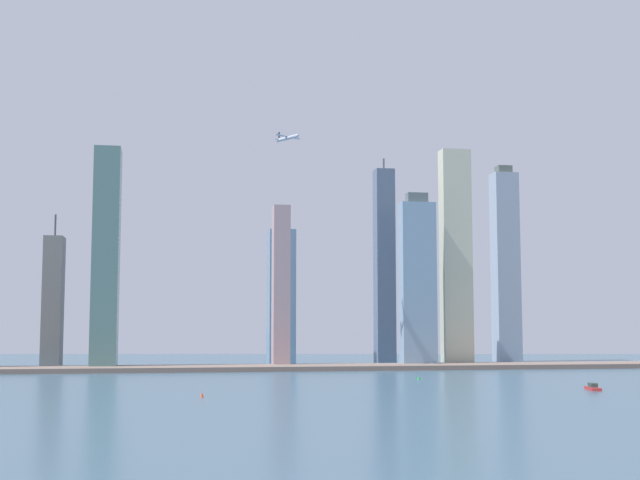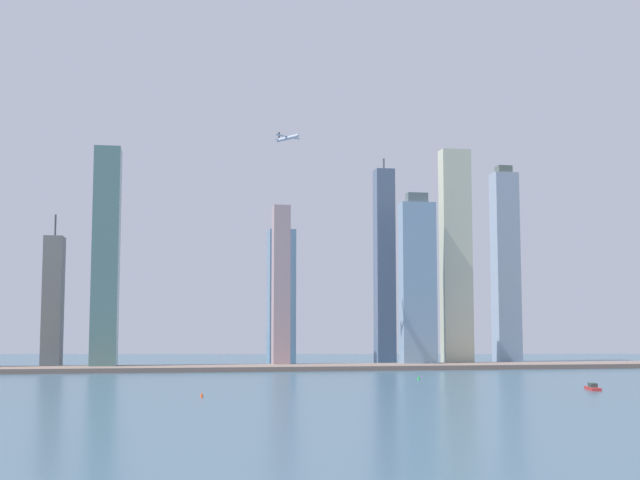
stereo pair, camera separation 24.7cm
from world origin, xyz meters
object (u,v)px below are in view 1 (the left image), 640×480
Objects in this scene: skyscraper_5 at (384,266)px; skyscraper_10 at (281,295)px; skyscraper_3 at (53,302)px; skyscraper_2 at (106,258)px; boat_0 at (593,387)px; channel_buoy_1 at (202,394)px; skyscraper_0 at (456,257)px; skyscraper_7 at (418,283)px; channel_buoy_0 at (419,378)px; skyscraper_4 at (281,286)px; airplane at (288,138)px; skyscraper_8 at (505,265)px.

skyscraper_10 is (-90.30, -1.21, -26.23)m from skyscraper_5.
skyscraper_5 is at bearing 3.12° from skyscraper_3.
boat_0 is (264.62, -244.18, -82.22)m from skyscraper_2.
skyscraper_5 is 72.13× the size of channel_buoy_1.
boat_0 is (-15.82, -261.03, -88.16)m from skyscraper_0.
skyscraper_3 is at bearing 170.85° from skyscraper_7.
skyscraper_5 is 1.48× the size of skyscraper_10.
skyscraper_5 reaches higher than channel_buoy_1.
skyscraper_7 is 60.36× the size of channel_buoy_0.
channel_buoy_1 is (-77.21, -314.77, -56.99)m from skyscraper_10.
skyscraper_2 is at bearing -47.06° from skyscraper_3.
skyscraper_2 reaches higher than skyscraper_7.
skyscraper_0 reaches higher than channel_buoy_0.
skyscraper_0 is 149.97m from skyscraper_4.
skyscraper_3 is 184.56m from skyscraper_10.
skyscraper_10 is at bearing 4.27° from skyscraper_3.
skyscraper_2 is at bearing -179.87° from skyscraper_7.
skyscraper_4 reaches higher than boat_0.
skyscraper_0 is 174.06m from airplane.
skyscraper_4 is (176.64, -41.85, 11.56)m from skyscraper_3.
skyscraper_10 is at bearing -179.23° from skyscraper_5.
skyscraper_7 is 318.63m from channel_buoy_1.
skyscraper_8 is 72.92× the size of channel_buoy_1.
channel_buoy_1 is (-167.51, -315.99, -83.22)m from skyscraper_5.
skyscraper_7 is at bearing -2.22° from skyscraper_4.
channel_buoy_0 is 0.10× the size of airplane.
skyscraper_0 is 46.74m from skyscraper_7.
skyscraper_7 is 118.75m from skyscraper_10.
skyscraper_7 is at bearing -30.35° from skyscraper_10.
skyscraper_10 is (7.30, 55.58, -5.18)m from skyscraper_4.
skyscraper_7 reaches higher than boat_0.
skyscraper_8 reaches higher than skyscraper_7.
skyscraper_5 is 226.25m from channel_buoy_0.
skyscraper_5 is at bearing 62.07° from channel_buoy_1.
skyscraper_5 is 124.71m from skyscraper_8.
skyscraper_2 is at bearing 143.75° from channel_buoy_0.
skyscraper_2 is at bearing 103.98° from channel_buoy_1.
skyscraper_4 is at bearing -97.48° from skyscraper_10.
channel_buoy_1 is at bearing -128.67° from skyscraper_0.
skyscraper_0 is 1.48× the size of skyscraper_10.
skyscraper_8 reaches higher than boat_0.
airplane reaches higher than skyscraper_5.
airplane reaches higher than channel_buoy_0.
skyscraper_4 is 0.70× the size of skyscraper_8.
skyscraper_3 is at bearing -175.73° from skyscraper_10.
skyscraper_10 is at bearing 142.97° from airplane.
skyscraper_3 is 399.80m from skyscraper_8.
skyscraper_5 reaches higher than skyscraper_4.
skyscraper_2 is 1.37× the size of skyscraper_3.
boat_0 is 0.81× the size of airplane.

